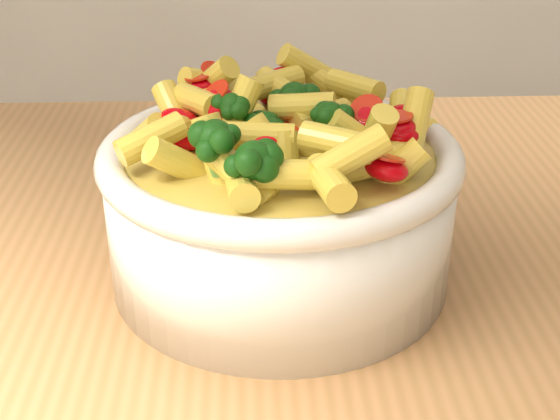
{
  "coord_description": "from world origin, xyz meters",
  "views": [
    {
      "loc": [
        0.01,
        -0.49,
        1.21
      ],
      "look_at": [
        0.03,
        0.01,
        0.95
      ],
      "focal_mm": 50.0,
      "sensor_mm": 36.0,
      "label": 1
    }
  ],
  "objects": [
    {
      "name": "serving_bowl",
      "position": [
        0.03,
        0.01,
        0.95
      ],
      "size": [
        0.25,
        0.25,
        0.11
      ],
      "color": "white",
      "rests_on": "table"
    },
    {
      "name": "table",
      "position": [
        0.0,
        0.0,
        0.8
      ],
      "size": [
        1.2,
        0.8,
        0.9
      ],
      "color": "#B37C4C",
      "rests_on": "ground"
    },
    {
      "name": "pasta_salad",
      "position": [
        0.03,
        0.01,
        1.02
      ],
      "size": [
        0.2,
        0.2,
        0.04
      ],
      "color": "#E2C947",
      "rests_on": "serving_bowl"
    }
  ]
}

